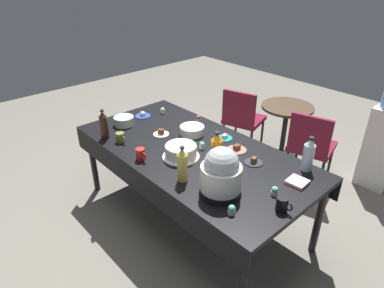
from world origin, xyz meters
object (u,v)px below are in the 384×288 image
(dessert_plate_coral, at_px, (237,149))
(cupcake_mint, at_px, (202,146))
(dessert_plate_cobalt, at_px, (143,115))
(soda_bottle_cola, at_px, (104,125))
(coffee_mug_black, at_px, (282,204))
(coffee_mug_red, at_px, (141,154))
(cupcake_cocoa, at_px, (163,111))
(cupcake_berry, at_px, (275,191))
(soda_bottle_orange_juice, at_px, (217,153))
(maroon_chair_right, at_px, (311,144))
(ceramic_snack_bowl, at_px, (192,130))
(potluck_table, at_px, (192,155))
(glass_salad_bowl, at_px, (124,121))
(soda_bottle_water, at_px, (308,155))
(cupcake_vanilla, at_px, (232,210))
(soda_bottle_ginger_ale, at_px, (182,165))
(maroon_chair_left, at_px, (242,117))
(dessert_plate_teal, at_px, (224,138))
(coffee_mug_olive, at_px, (120,137))
(dessert_plate_charcoal, at_px, (254,162))
(dessert_plate_cream, at_px, (161,133))
(frosted_layer_cake, at_px, (181,152))
(cupcake_lemon, at_px, (198,119))
(round_cafe_table, at_px, (285,123))
(slow_cooker, at_px, (221,173))

(dessert_plate_coral, xyz_separation_m, cupcake_mint, (-0.22, -0.20, 0.02))
(dessert_plate_cobalt, relative_size, soda_bottle_cola, 0.58)
(coffee_mug_black, bearing_deg, coffee_mug_red, -164.59)
(cupcake_cocoa, bearing_deg, cupcake_berry, -10.32)
(soda_bottle_orange_juice, height_order, soda_bottle_cola, soda_bottle_orange_juice)
(soda_bottle_cola, relative_size, maroon_chair_right, 0.33)
(ceramic_snack_bowl, xyz_separation_m, soda_bottle_cola, (-0.48, -0.65, 0.09))
(potluck_table, bearing_deg, cupcake_berry, -0.76)
(glass_salad_bowl, relative_size, soda_bottle_water, 0.70)
(soda_bottle_water, height_order, coffee_mug_red, soda_bottle_water)
(dessert_plate_coral, height_order, cupcake_vanilla, cupcake_vanilla)
(soda_bottle_ginger_ale, relative_size, maroon_chair_left, 0.34)
(soda_bottle_orange_juice, bearing_deg, cupcake_berry, 7.92)
(dessert_plate_coral, distance_m, soda_bottle_orange_juice, 0.39)
(coffee_mug_black, bearing_deg, dessert_plate_teal, 153.75)
(maroon_chair_left, bearing_deg, glass_salad_bowl, -101.19)
(cupcake_vanilla, bearing_deg, potluck_table, 154.46)
(dessert_plate_teal, bearing_deg, cupcake_mint, -90.01)
(coffee_mug_olive, bearing_deg, soda_bottle_ginger_ale, 1.22)
(dessert_plate_charcoal, xyz_separation_m, soda_bottle_ginger_ale, (-0.20, -0.58, 0.12))
(dessert_plate_cream, relative_size, cupcake_berry, 2.24)
(frosted_layer_cake, distance_m, glass_salad_bowl, 0.87)
(ceramic_snack_bowl, xyz_separation_m, cupcake_mint, (0.27, -0.13, -0.01))
(glass_salad_bowl, distance_m, dessert_plate_cobalt, 0.27)
(cupcake_lemon, bearing_deg, maroon_chair_left, 99.26)
(round_cafe_table, bearing_deg, soda_bottle_water, -50.94)
(frosted_layer_cake, bearing_deg, slow_cooker, -11.38)
(glass_salad_bowl, relative_size, coffee_mug_black, 1.66)
(frosted_layer_cake, bearing_deg, soda_bottle_water, 37.12)
(dessert_plate_cobalt, distance_m, coffee_mug_red, 0.89)
(glass_salad_bowl, bearing_deg, soda_bottle_water, 20.21)
(dessert_plate_cobalt, relative_size, dessert_plate_teal, 1.10)
(dessert_plate_coral, xyz_separation_m, cupcake_berry, (0.60, -0.28, 0.02))
(soda_bottle_ginger_ale, bearing_deg, dessert_plate_cream, 154.23)
(dessert_plate_cobalt, bearing_deg, dessert_plate_teal, 15.92)
(coffee_mug_olive, bearing_deg, cupcake_mint, 37.68)
(ceramic_snack_bowl, relative_size, dessert_plate_teal, 1.58)
(ceramic_snack_bowl, bearing_deg, slow_cooker, -30.02)
(ceramic_snack_bowl, distance_m, soda_bottle_cola, 0.81)
(dessert_plate_charcoal, height_order, cupcake_cocoa, cupcake_cocoa)
(slow_cooker, height_order, ceramic_snack_bowl, slow_cooker)
(maroon_chair_left, bearing_deg, soda_bottle_ginger_ale, -63.79)
(dessert_plate_teal, bearing_deg, potluck_table, -98.73)
(dessert_plate_teal, bearing_deg, slow_cooker, -49.14)
(coffee_mug_olive, distance_m, coffee_mug_red, 0.38)
(coffee_mug_black, height_order, round_cafe_table, coffee_mug_black)
(coffee_mug_red, bearing_deg, soda_bottle_water, 41.19)
(ceramic_snack_bowl, distance_m, soda_bottle_orange_juice, 0.66)
(cupcake_mint, xyz_separation_m, soda_bottle_orange_juice, (0.32, -0.15, 0.12))
(cupcake_berry, distance_m, round_cafe_table, 1.83)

